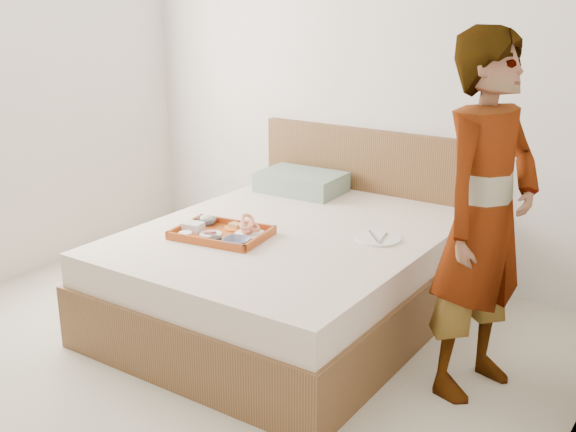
% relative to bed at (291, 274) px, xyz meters
% --- Properties ---
extents(ground, '(3.50, 4.00, 0.01)m').
position_rel_bed_xyz_m(ground, '(-0.11, -1.00, -0.27)').
color(ground, '#BBB59E').
rests_on(ground, ground).
extents(wall_back, '(3.50, 0.01, 2.60)m').
position_rel_bed_xyz_m(wall_back, '(-0.11, 1.00, 1.04)').
color(wall_back, silver).
rests_on(wall_back, ground).
extents(wall_right, '(0.01, 4.00, 2.60)m').
position_rel_bed_xyz_m(wall_right, '(1.64, -1.00, 1.04)').
color(wall_right, silver).
rests_on(wall_right, ground).
extents(bed, '(1.65, 2.00, 0.53)m').
position_rel_bed_xyz_m(bed, '(0.00, 0.00, 0.00)').
color(bed, brown).
rests_on(bed, ground).
extents(headboard, '(1.65, 0.06, 0.95)m').
position_rel_bed_xyz_m(headboard, '(0.00, 0.97, 0.21)').
color(headboard, brown).
rests_on(headboard, ground).
extents(pillow, '(0.56, 0.39, 0.13)m').
position_rel_bed_xyz_m(pillow, '(-0.39, 0.71, 0.33)').
color(pillow, gray).
rests_on(pillow, bed).
extents(tray, '(0.54, 0.43, 0.05)m').
position_rel_bed_xyz_m(tray, '(-0.25, -0.30, 0.29)').
color(tray, '#AB4714').
rests_on(tray, bed).
extents(prawn_plate, '(0.19, 0.19, 0.01)m').
position_rel_bed_xyz_m(prawn_plate, '(-0.12, -0.22, 0.28)').
color(prawn_plate, white).
rests_on(prawn_plate, tray).
extents(navy_bowl_big, '(0.16, 0.16, 0.03)m').
position_rel_bed_xyz_m(navy_bowl_big, '(-0.08, -0.39, 0.30)').
color(navy_bowl_big, '#162249').
rests_on(navy_bowl_big, tray).
extents(sauce_dish, '(0.08, 0.08, 0.03)m').
position_rel_bed_xyz_m(sauce_dish, '(-0.20, -0.42, 0.29)').
color(sauce_dish, black).
rests_on(sauce_dish, tray).
extents(meat_plate, '(0.14, 0.14, 0.01)m').
position_rel_bed_xyz_m(meat_plate, '(-0.30, -0.34, 0.28)').
color(meat_plate, white).
rests_on(meat_plate, tray).
extents(bread_plate, '(0.14, 0.14, 0.01)m').
position_rel_bed_xyz_m(bread_plate, '(-0.25, -0.19, 0.28)').
color(bread_plate, orange).
rests_on(bread_plate, tray).
extents(salad_bowl, '(0.12, 0.12, 0.03)m').
position_rel_bed_xyz_m(salad_bowl, '(-0.44, -0.21, 0.30)').
color(salad_bowl, '#162249').
rests_on(salad_bowl, tray).
extents(plastic_tub, '(0.11, 0.10, 0.05)m').
position_rel_bed_xyz_m(plastic_tub, '(-0.43, -0.34, 0.30)').
color(plastic_tub, silver).
rests_on(plastic_tub, tray).
extents(cheese_round, '(0.08, 0.08, 0.03)m').
position_rel_bed_xyz_m(cheese_round, '(-0.39, -0.44, 0.29)').
color(cheese_round, white).
rests_on(cheese_round, tray).
extents(dinner_plate, '(0.32, 0.32, 0.01)m').
position_rel_bed_xyz_m(dinner_plate, '(0.48, 0.13, 0.27)').
color(dinner_plate, white).
rests_on(dinner_plate, bed).
extents(person, '(0.55, 0.70, 1.68)m').
position_rel_bed_xyz_m(person, '(1.14, -0.13, 0.58)').
color(person, silver).
rests_on(person, ground).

